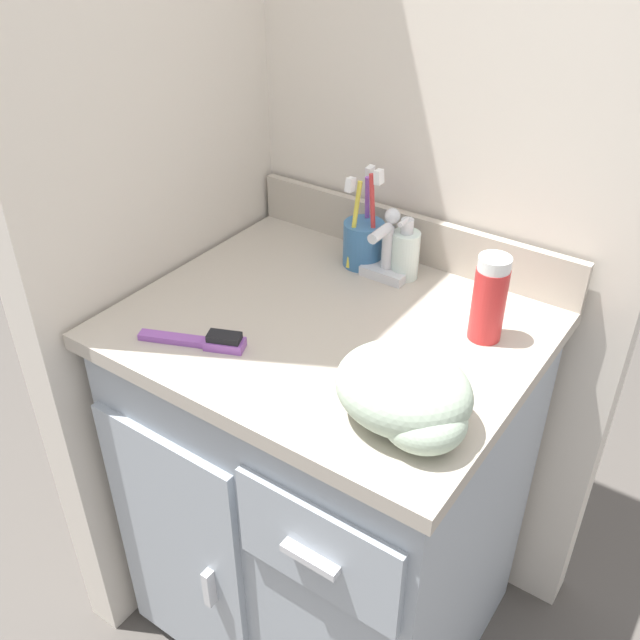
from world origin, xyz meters
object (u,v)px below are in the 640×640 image
Objects in this scene: soap_dispenser at (405,253)px; shaving_cream_can at (489,299)px; hairbrush at (207,341)px; toothbrush_cup at (364,241)px; hand_towel at (408,396)px.

shaving_cream_can is at bearing -25.47° from soap_dispenser.
soap_dispenser reaches higher than hairbrush.
toothbrush_cup is 0.47m from hand_towel.
hairbrush is at bearing -177.05° from hand_towel.
hairbrush is (-0.07, -0.39, -0.04)m from toothbrush_cup.
soap_dispenser is 0.24m from shaving_cream_can.
toothbrush_cup reaches higher than shaving_cream_can.
soap_dispenser is at bearing 45.35° from hairbrush.
soap_dispenser is (0.09, 0.00, -0.00)m from toothbrush_cup.
hairbrush is (-0.37, -0.29, -0.07)m from shaving_cream_can.
toothbrush_cup is at bearing -178.26° from soap_dispenser.
hairbrush is at bearing -142.01° from shaving_cream_can.
toothbrush_cup is 1.00× the size of hand_towel.
soap_dispenser is 0.43m from hand_towel.
hand_towel is (0.21, -0.37, 0.00)m from soap_dispenser.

